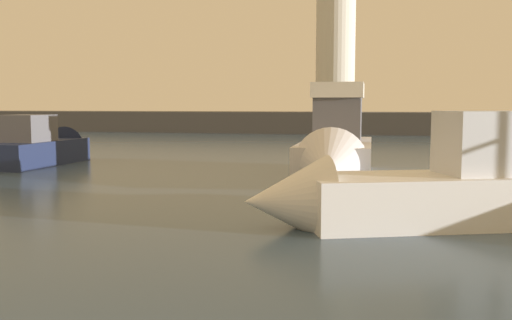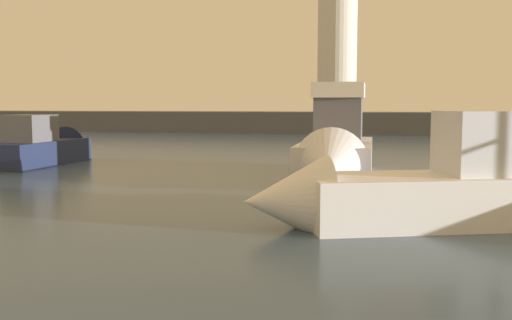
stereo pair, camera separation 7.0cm
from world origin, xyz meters
The scene contains 6 objects.
ground_plane centered at (0.00, 26.86, 0.00)m, with size 220.00×220.00×0.00m, color #384C60.
breakwater centered at (0.00, 53.73, 1.02)m, with size 88.57×5.75×2.05m, color #423F3D.
lighthouse centered at (-1.74, 53.73, 9.91)m, with size 3.75×3.75×16.59m.
motorboat_0 centered at (1.33, 19.12, 1.12)m, with size 2.90×9.06×4.25m.
motorboat_1 centered at (3.95, 11.14, 0.83)m, with size 8.73×4.99×3.07m.
motorboat_2 centered at (-12.68, 22.18, 0.77)m, with size 2.35×7.32×2.81m.
Camera 1 is at (3.24, -2.76, 2.85)m, focal length 40.52 mm.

